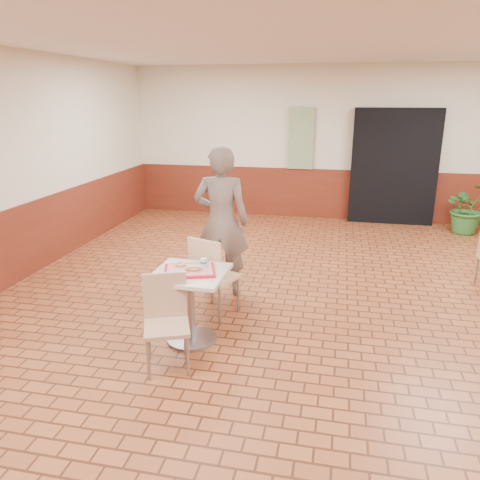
% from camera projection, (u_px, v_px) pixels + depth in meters
% --- Properties ---
extents(room_shell, '(8.01, 10.01, 3.01)m').
position_uv_depth(room_shell, '(319.00, 193.00, 4.52)').
color(room_shell, brown).
rests_on(room_shell, ground).
extents(wainscot_band, '(8.00, 10.00, 1.00)m').
position_uv_depth(wainscot_band, '(314.00, 289.00, 4.82)').
color(wainscot_band, '#5E2012').
rests_on(wainscot_band, ground).
extents(corridor_doorway, '(1.60, 0.22, 2.20)m').
position_uv_depth(corridor_doorway, '(394.00, 167.00, 8.96)').
color(corridor_doorway, black).
rests_on(corridor_doorway, ground).
extents(promo_poster, '(0.50, 0.03, 1.20)m').
position_uv_depth(promo_poster, '(301.00, 139.00, 9.23)').
color(promo_poster, gray).
rests_on(promo_poster, wainscot_band).
extents(main_table, '(0.71, 0.71, 0.74)m').
position_uv_depth(main_table, '(190.00, 295.00, 4.67)').
color(main_table, beige).
rests_on(main_table, ground).
extents(chair_main_front, '(0.52, 0.52, 0.87)m').
position_uv_depth(chair_main_front, '(166.00, 317.00, 4.25)').
color(chair_main_front, tan).
rests_on(chair_main_front, ground).
extents(chair_main_back, '(0.56, 0.56, 0.93)m').
position_uv_depth(chair_main_back, '(211.00, 273.00, 5.19)').
color(chair_main_back, '#DFBC85').
rests_on(chair_main_back, ground).
extents(customer, '(0.71, 0.49, 1.86)m').
position_uv_depth(customer, '(221.00, 222.00, 5.72)').
color(customer, '#6B5C53').
rests_on(customer, ground).
extents(serving_tray, '(0.49, 0.38, 0.03)m').
position_uv_depth(serving_tray, '(190.00, 271.00, 4.59)').
color(serving_tray, red).
rests_on(serving_tray, main_table).
extents(ring_donut, '(0.14, 0.14, 0.03)m').
position_uv_depth(ring_donut, '(181.00, 264.00, 4.67)').
color(ring_donut, '#CA8149').
rests_on(ring_donut, serving_tray).
extents(long_john_donut, '(0.16, 0.11, 0.05)m').
position_uv_depth(long_john_donut, '(194.00, 268.00, 4.54)').
color(long_john_donut, gold).
rests_on(long_john_donut, serving_tray).
extents(paper_cup, '(0.07, 0.07, 0.09)m').
position_uv_depth(paper_cup, '(204.00, 263.00, 4.64)').
color(paper_cup, silver).
rests_on(paper_cup, serving_tray).
extents(potted_plant, '(0.96, 0.87, 0.93)m').
position_uv_depth(potted_plant, '(468.00, 208.00, 8.44)').
color(potted_plant, '#2F712D').
rests_on(potted_plant, ground).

